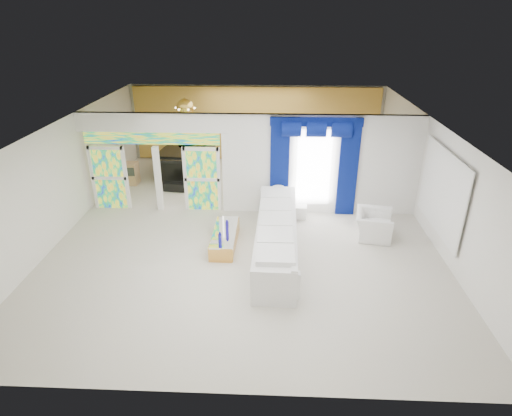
{
  "coord_description": "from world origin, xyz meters",
  "views": [
    {
      "loc": [
        0.73,
        -10.97,
        5.66
      ],
      "look_at": [
        0.3,
        -1.2,
        1.1
      ],
      "focal_mm": 29.95,
      "sensor_mm": 36.0,
      "label": 1
    }
  ],
  "objects_px": {
    "armchair": "(373,225)",
    "coffee_table": "(225,238)",
    "console_table": "(288,211)",
    "grand_piano": "(183,162)",
    "white_sofa": "(276,237)"
  },
  "relations": [
    {
      "from": "white_sofa",
      "to": "grand_piano",
      "type": "distance_m",
      "value": 6.55
    },
    {
      "from": "console_table",
      "to": "grand_piano",
      "type": "bearing_deg",
      "value": 137.73
    },
    {
      "from": "armchair",
      "to": "grand_piano",
      "type": "distance_m",
      "value": 7.65
    },
    {
      "from": "white_sofa",
      "to": "grand_piano",
      "type": "relative_size",
      "value": 2.29
    },
    {
      "from": "armchair",
      "to": "white_sofa",
      "type": "bearing_deg",
      "value": 121.39
    },
    {
      "from": "coffee_table",
      "to": "armchair",
      "type": "bearing_deg",
      "value": 9.34
    },
    {
      "from": "coffee_table",
      "to": "armchair",
      "type": "height_order",
      "value": "armchair"
    },
    {
      "from": "grand_piano",
      "to": "console_table",
      "type": "bearing_deg",
      "value": -34.95
    },
    {
      "from": "coffee_table",
      "to": "console_table",
      "type": "distance_m",
      "value": 2.46
    },
    {
      "from": "armchair",
      "to": "coffee_table",
      "type": "bearing_deg",
      "value": 110.82
    },
    {
      "from": "armchair",
      "to": "grand_piano",
      "type": "xyz_separation_m",
      "value": [
        -6.11,
        4.6,
        0.15
      ]
    },
    {
      "from": "console_table",
      "to": "armchair",
      "type": "distance_m",
      "value": 2.56
    },
    {
      "from": "coffee_table",
      "to": "armchair",
      "type": "relative_size",
      "value": 1.63
    },
    {
      "from": "console_table",
      "to": "grand_piano",
      "type": "distance_m",
      "value": 5.17
    },
    {
      "from": "console_table",
      "to": "armchair",
      "type": "bearing_deg",
      "value": -26.15
    }
  ]
}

